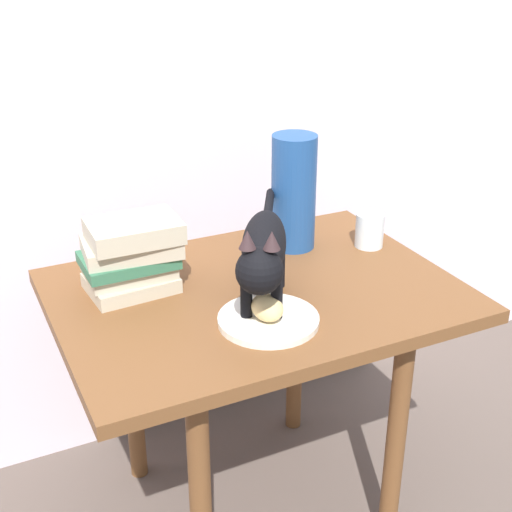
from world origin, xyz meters
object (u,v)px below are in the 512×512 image
Objects in this scene: bread_roll at (267,308)px; cat at (263,251)px; book_stack at (131,255)px; candle_jar at (369,232)px; green_vase at (294,192)px; side_table at (256,322)px; plate at (268,320)px.

bread_roll is 0.11m from cat.
candle_jar is (0.59, -0.03, -0.04)m from book_stack.
bread_roll is at bearing -125.87° from green_vase.
side_table is at bearing 73.59° from cat.
candle_jar reaches higher than plate.
green_vase is (0.42, 0.05, 0.06)m from book_stack.
green_vase reaches higher than book_stack.
cat is at bearing -129.16° from green_vase.
book_stack reaches higher than plate.
bread_roll reaches higher than plate.
cat is 5.03× the size of candle_jar.
green_vase is 0.21m from candle_jar.
plate is 0.40m from green_vase.
bread_roll is 0.29× the size of green_vase.
book_stack is 0.59m from candle_jar.
book_stack reaches higher than candle_jar.
plate is 2.40× the size of candle_jar.
green_vase is at bearing 154.24° from candle_jar.
bread_roll is 0.19× the size of cat.
plate is 0.48× the size of cat.
book_stack is at bearing 126.46° from bread_roll.
side_table is 0.38m from candle_jar.
side_table is 4.05× the size of book_stack.
candle_jar is (0.38, 0.17, -0.09)m from cat.
book_stack is 0.76× the size of green_vase.
green_vase reaches higher than side_table.
book_stack is at bearing 177.04° from candle_jar.
green_vase reaches higher than plate.
book_stack is (-0.22, 0.20, -0.05)m from cat.
side_table is at bearing -166.20° from candle_jar.
green_vase reaches higher than cat.
candle_jar is at bearing 30.09° from plate.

